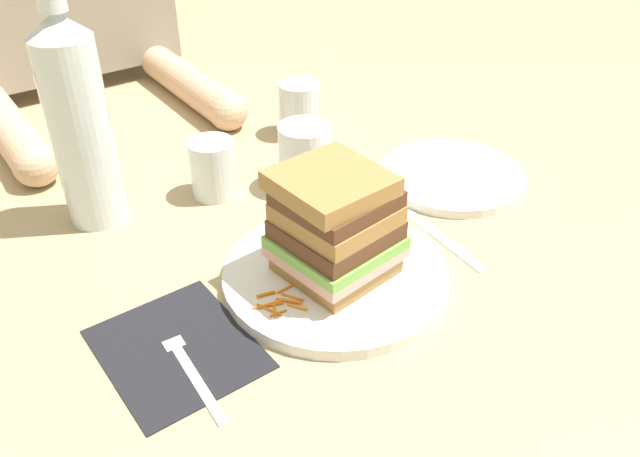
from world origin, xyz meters
name	(u,v)px	position (x,y,z in m)	size (l,w,h in m)	color
ground_plane	(311,273)	(0.00, 0.00, 0.00)	(3.00, 3.00, 0.00)	tan
main_plate	(335,275)	(0.01, -0.03, 0.01)	(0.26, 0.26, 0.01)	white
sandwich	(335,226)	(0.01, -0.03, 0.08)	(0.13, 0.13, 0.12)	#A87A42
carrot_shred_0	(268,305)	(-0.08, -0.03, 0.02)	(0.00, 0.00, 0.03)	orange
carrot_shred_1	(266,294)	(-0.07, -0.02, 0.02)	(0.00, 0.00, 0.02)	orange
carrot_shred_2	(269,309)	(-0.08, -0.04, 0.02)	(0.00, 0.00, 0.03)	orange
carrot_shred_3	(285,289)	(-0.05, -0.02, 0.02)	(0.00, 0.00, 0.02)	orange
carrot_shred_4	(297,307)	(-0.06, -0.05, 0.02)	(0.00, 0.00, 0.02)	orange
carrot_shred_5	(275,310)	(-0.08, -0.05, 0.02)	(0.00, 0.00, 0.02)	orange
carrot_shred_6	(278,313)	(-0.08, -0.05, 0.02)	(0.00, 0.00, 0.02)	orange
carrot_shred_7	(293,297)	(-0.05, -0.04, 0.02)	(0.00, 0.00, 0.03)	orange
carrot_shred_8	(289,301)	(-0.06, -0.04, 0.02)	(0.00, 0.00, 0.03)	orange
carrot_shred_9	(272,304)	(-0.08, -0.03, 0.02)	(0.00, 0.00, 0.03)	orange
carrot_shred_10	(383,245)	(0.09, -0.02, 0.02)	(0.00, 0.00, 0.03)	orange
carrot_shred_11	(383,251)	(0.08, -0.03, 0.02)	(0.00, 0.00, 0.03)	orange
carrot_shred_12	(376,237)	(0.09, 0.00, 0.02)	(0.00, 0.00, 0.03)	orange
carrot_shred_13	(366,249)	(0.07, -0.02, 0.02)	(0.00, 0.00, 0.03)	orange
carrot_shred_14	(380,248)	(0.08, -0.03, 0.02)	(0.00, 0.00, 0.03)	orange
carrot_shred_15	(383,235)	(0.10, -0.01, 0.02)	(0.00, 0.00, 0.02)	orange
carrot_shred_16	(399,247)	(0.10, -0.04, 0.02)	(0.00, 0.00, 0.02)	orange
napkin_dark	(177,348)	(-0.18, -0.02, 0.00)	(0.14, 0.16, 0.00)	black
fork	(185,360)	(-0.18, -0.04, 0.00)	(0.03, 0.17, 0.00)	silver
knife	(433,231)	(0.17, -0.02, 0.00)	(0.03, 0.20, 0.00)	silver
juice_glass	(305,160)	(0.11, 0.17, 0.04)	(0.07, 0.07, 0.09)	white
water_bottle	(78,120)	(-0.16, 0.26, 0.14)	(0.07, 0.07, 0.31)	silver
empty_tumbler_0	(213,168)	(-0.01, 0.22, 0.04)	(0.06, 0.06, 0.08)	silver
empty_tumbler_1	(299,109)	(0.19, 0.31, 0.04)	(0.06, 0.06, 0.08)	silver
side_plate	(451,176)	(0.28, 0.06, 0.01)	(0.20, 0.20, 0.01)	white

